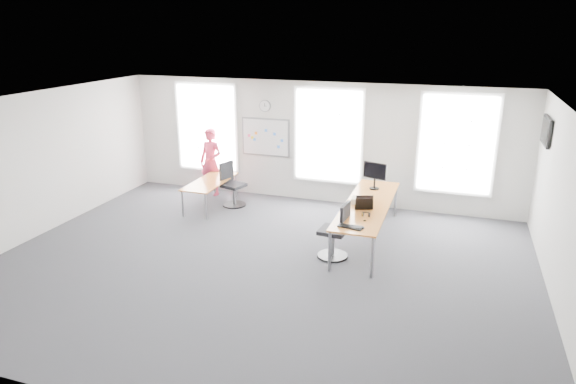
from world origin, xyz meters
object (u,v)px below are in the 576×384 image
(desk_left, at_px, (210,183))
(chair_left, at_px, (232,187))
(headphones, at_px, (366,215))
(monitor, at_px, (375,173))
(desk_right, at_px, (368,206))
(keyboard, at_px, (350,227))
(chair_right, at_px, (336,234))
(person, at_px, (211,162))

(desk_left, distance_m, chair_left, 0.54)
(headphones, bearing_deg, chair_left, 166.35)
(monitor, bearing_deg, chair_left, -163.55)
(desk_right, bearing_deg, keyboard, -92.75)
(chair_right, relative_size, person, 0.63)
(headphones, xyz_separation_m, monitor, (-0.13, 1.77, 0.32))
(desk_left, height_order, keyboard, keyboard)
(headphones, bearing_deg, desk_left, 172.15)
(desk_right, relative_size, chair_right, 3.00)
(desk_left, xyz_separation_m, monitor, (3.98, 0.14, 0.57))
(monitor, bearing_deg, keyboard, -72.21)
(desk_right, relative_size, person, 1.90)
(desk_left, bearing_deg, person, 114.89)
(person, distance_m, headphones, 5.17)
(desk_right, distance_m, monitor, 1.09)
(desk_left, bearing_deg, headphones, -21.57)
(person, xyz_separation_m, monitor, (4.39, -0.75, 0.30))
(chair_right, relative_size, monitor, 1.84)
(desk_left, relative_size, keyboard, 3.96)
(person, height_order, headphones, person)
(headphones, bearing_deg, keyboard, -90.65)
(chair_left, distance_m, headphones, 4.14)
(chair_right, bearing_deg, monitor, 174.92)
(desk_right, bearing_deg, person, 158.38)
(chair_right, distance_m, chair_left, 3.81)
(desk_right, relative_size, headphones, 21.03)
(person, bearing_deg, chair_left, -25.69)
(chair_left, height_order, keyboard, chair_left)
(chair_left, relative_size, person, 0.62)
(desk_right, xyz_separation_m, headphones, (0.10, -0.76, 0.10))
(desk_right, bearing_deg, chair_right, -112.37)
(desk_left, distance_m, chair_right, 4.06)
(desk_left, bearing_deg, chair_right, -27.33)
(desk_right, xyz_separation_m, keyboard, (-0.07, -1.40, 0.06))
(desk_right, height_order, monitor, monitor)
(chair_right, distance_m, person, 4.88)
(desk_right, xyz_separation_m, person, (-4.43, 1.75, 0.12))
(chair_right, xyz_separation_m, person, (-4.02, 2.75, 0.39))
(keyboard, bearing_deg, monitor, 101.84)
(person, bearing_deg, headphones, -19.17)
(desk_left, xyz_separation_m, person, (-0.41, 0.89, 0.27))
(keyboard, bearing_deg, headphones, 88.22)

